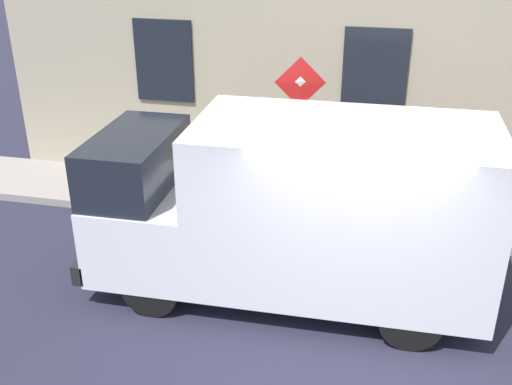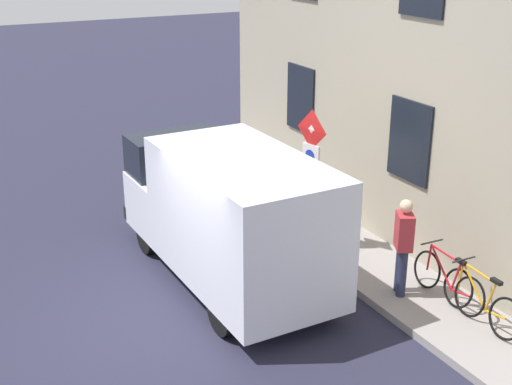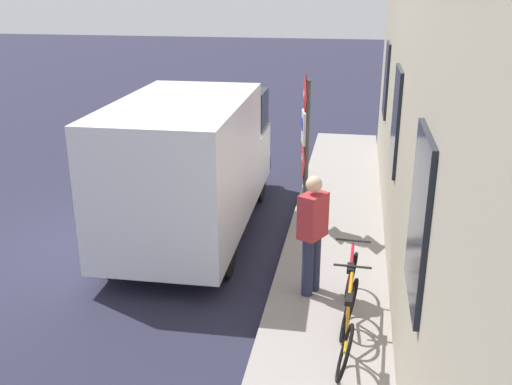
% 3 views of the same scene
% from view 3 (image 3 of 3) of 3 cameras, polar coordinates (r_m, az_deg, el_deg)
% --- Properties ---
extents(ground_plane, '(80.00, 80.00, 0.00)m').
position_cam_3_polar(ground_plane, '(10.38, -14.97, -4.88)').
color(ground_plane, '#252539').
extents(sidewalk_slab, '(1.65, 15.88, 0.14)m').
position_cam_3_polar(sidewalk_slab, '(9.46, 7.63, -6.39)').
color(sidewalk_slab, gray).
rests_on(sidewalk_slab, ground_plane).
extents(building_facade, '(0.75, 13.88, 7.40)m').
position_cam_3_polar(building_facade, '(8.56, 16.96, 15.52)').
color(building_facade, '#AAA089').
rests_on(building_facade, ground_plane).
extents(sign_post_stacked, '(0.19, 0.55, 2.63)m').
position_cam_3_polar(sign_post_stacked, '(9.90, 4.75, 5.48)').
color(sign_post_stacked, '#474C47').
rests_on(sign_post_stacked, sidewalk_slab).
extents(delivery_van, '(2.09, 5.36, 2.50)m').
position_cam_3_polar(delivery_van, '(10.10, -6.27, 3.11)').
color(delivery_van, white).
rests_on(delivery_van, ground_plane).
extents(bicycle_orange, '(0.46, 1.72, 0.89)m').
position_cam_3_polar(bicycle_orange, '(6.98, 9.06, -12.61)').
color(bicycle_orange, black).
rests_on(bicycle_orange, sidewalk_slab).
extents(bicycle_red, '(0.46, 1.71, 0.89)m').
position_cam_3_polar(bicycle_red, '(7.63, 9.21, -9.59)').
color(bicycle_red, black).
rests_on(bicycle_red, sidewalk_slab).
extents(pedestrian, '(0.42, 0.48, 1.72)m').
position_cam_3_polar(pedestrian, '(7.89, 5.59, -3.84)').
color(pedestrian, '#262B47').
rests_on(pedestrian, sidewalk_slab).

